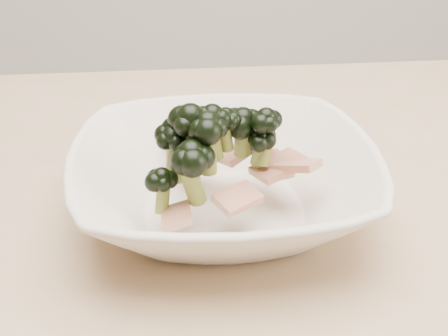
# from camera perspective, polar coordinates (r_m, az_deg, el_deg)

# --- Properties ---
(dining_table) EXTENTS (1.20, 0.80, 0.75)m
(dining_table) POSITION_cam_1_polar(r_m,az_deg,el_deg) (0.69, 2.63, -9.78)
(dining_table) COLOR tan
(dining_table) RESTS_ON ground
(broccoli_dish) EXTENTS (0.29, 0.29, 0.13)m
(broccoli_dish) POSITION_cam_1_polar(r_m,az_deg,el_deg) (0.58, -0.14, -0.90)
(broccoli_dish) COLOR beige
(broccoli_dish) RESTS_ON dining_table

